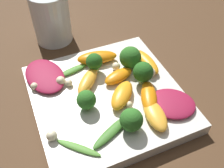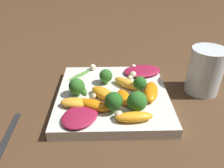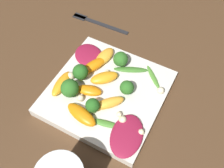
% 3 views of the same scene
% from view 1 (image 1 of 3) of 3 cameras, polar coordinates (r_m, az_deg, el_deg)
% --- Properties ---
extents(ground_plane, '(2.40, 2.40, 0.00)m').
position_cam_1_polar(ground_plane, '(0.48, -1.02, -3.98)').
color(ground_plane, '#4C331E').
extents(plate, '(0.26, 0.26, 0.02)m').
position_cam_1_polar(plate, '(0.47, -1.04, -3.06)').
color(plate, silver).
rests_on(plate, ground_plane).
extents(drinking_glass, '(0.08, 0.08, 0.11)m').
position_cam_1_polar(drinking_glass, '(0.61, -13.12, 13.95)').
color(drinking_glass, white).
rests_on(drinking_glass, ground_plane).
extents(radicchio_leaf_0, '(0.11, 0.08, 0.01)m').
position_cam_1_polar(radicchio_leaf_0, '(0.50, -14.42, 1.79)').
color(radicchio_leaf_0, maroon).
rests_on(radicchio_leaf_0, plate).
extents(radicchio_leaf_1, '(0.10, 0.10, 0.01)m').
position_cam_1_polar(radicchio_leaf_1, '(0.45, 12.86, -4.13)').
color(radicchio_leaf_1, maroon).
rests_on(radicchio_leaf_1, plate).
extents(orange_segment_0, '(0.05, 0.08, 0.02)m').
position_cam_1_polar(orange_segment_0, '(0.52, -3.26, 5.78)').
color(orange_segment_0, orange).
rests_on(orange_segment_0, plate).
extents(orange_segment_1, '(0.07, 0.07, 0.02)m').
position_cam_1_polar(orange_segment_1, '(0.45, 2.20, -2.42)').
color(orange_segment_1, orange).
rests_on(orange_segment_1, plate).
extents(orange_segment_2, '(0.07, 0.07, 0.02)m').
position_cam_1_polar(orange_segment_2, '(0.47, -5.29, 0.65)').
color(orange_segment_2, '#FCAD33').
rests_on(orange_segment_2, plate).
extents(orange_segment_3, '(0.04, 0.06, 0.02)m').
position_cam_1_polar(orange_segment_3, '(0.48, 1.41, 1.74)').
color(orange_segment_3, orange).
rests_on(orange_segment_3, plate).
extents(orange_segment_4, '(0.08, 0.03, 0.02)m').
position_cam_1_polar(orange_segment_4, '(0.52, 7.52, 4.85)').
color(orange_segment_4, orange).
rests_on(orange_segment_4, plate).
extents(orange_segment_5, '(0.08, 0.05, 0.02)m').
position_cam_1_polar(orange_segment_5, '(0.45, 8.03, -2.78)').
color(orange_segment_5, orange).
rests_on(orange_segment_5, plate).
extents(orange_segment_6, '(0.07, 0.04, 0.02)m').
position_cam_1_polar(orange_segment_6, '(0.43, 9.39, -6.68)').
color(orange_segment_6, '#FCAD33').
rests_on(orange_segment_6, plate).
extents(broccoli_floret_0, '(0.04, 0.04, 0.05)m').
position_cam_1_polar(broccoli_floret_0, '(0.47, 7.07, 2.15)').
color(broccoli_floret_0, '#84AD5B').
rests_on(broccoli_floret_0, plate).
extents(broccoli_floret_1, '(0.04, 0.04, 0.04)m').
position_cam_1_polar(broccoli_floret_1, '(0.50, 4.01, 5.78)').
color(broccoli_floret_1, '#84AD5B').
rests_on(broccoli_floret_1, plate).
extents(broccoli_floret_2, '(0.04, 0.04, 0.04)m').
position_cam_1_polar(broccoli_floret_2, '(0.40, 4.23, -7.82)').
color(broccoli_floret_2, '#7A9E51').
rests_on(broccoli_floret_2, plate).
extents(broccoli_floret_3, '(0.03, 0.03, 0.04)m').
position_cam_1_polar(broccoli_floret_3, '(0.49, -3.34, 4.91)').
color(broccoli_floret_3, '#7A9E51').
rests_on(broccoli_floret_3, plate).
extents(broccoli_floret_4, '(0.03, 0.03, 0.04)m').
position_cam_1_polar(broccoli_floret_4, '(0.43, -5.61, -3.49)').
color(broccoli_floret_4, '#7A9E51').
rests_on(broccoli_floret_4, plate).
extents(arugula_sprig_0, '(0.05, 0.08, 0.01)m').
position_cam_1_polar(arugula_sprig_0, '(0.41, 0.03, -10.24)').
color(arugula_sprig_0, '#3D7528').
rests_on(arugula_sprig_0, plate).
extents(arugula_sprig_1, '(0.03, 0.07, 0.01)m').
position_cam_1_polar(arugula_sprig_1, '(0.51, -8.61, 2.92)').
color(arugula_sprig_1, '#47842D').
rests_on(arugula_sprig_1, plate).
extents(arugula_sprig_2, '(0.06, 0.06, 0.00)m').
position_cam_1_polar(arugula_sprig_2, '(0.40, -7.31, -13.63)').
color(arugula_sprig_2, '#518E33').
rests_on(arugula_sprig_2, plate).
extents(macadamia_nut_0, '(0.02, 0.02, 0.02)m').
position_cam_1_polar(macadamia_nut_0, '(0.48, -11.11, 0.69)').
color(macadamia_nut_0, beige).
rests_on(macadamia_nut_0, plate).
extents(macadamia_nut_1, '(0.02, 0.02, 0.02)m').
position_cam_1_polar(macadamia_nut_1, '(0.50, 0.88, 3.86)').
color(macadamia_nut_1, beige).
rests_on(macadamia_nut_1, plate).
extents(macadamia_nut_2, '(0.01, 0.01, 0.01)m').
position_cam_1_polar(macadamia_nut_2, '(0.49, -16.54, -0.49)').
color(macadamia_nut_2, beige).
rests_on(macadamia_nut_2, plate).
extents(macadamia_nut_3, '(0.01, 0.01, 0.01)m').
position_cam_1_polar(macadamia_nut_3, '(0.44, 3.72, -4.51)').
color(macadamia_nut_3, beige).
rests_on(macadamia_nut_3, plate).
extents(macadamia_nut_4, '(0.01, 0.01, 0.01)m').
position_cam_1_polar(macadamia_nut_4, '(0.48, -9.35, 0.25)').
color(macadamia_nut_4, beige).
rests_on(macadamia_nut_4, plate).
extents(macadamia_nut_5, '(0.02, 0.02, 0.02)m').
position_cam_1_polar(macadamia_nut_5, '(0.49, 8.45, 2.50)').
color(macadamia_nut_5, beige).
rests_on(macadamia_nut_5, plate).
extents(macadamia_nut_6, '(0.02, 0.02, 0.02)m').
position_cam_1_polar(macadamia_nut_6, '(0.41, -13.01, -10.87)').
color(macadamia_nut_6, beige).
rests_on(macadamia_nut_6, plate).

